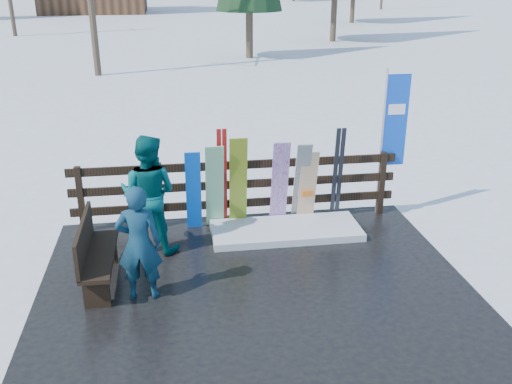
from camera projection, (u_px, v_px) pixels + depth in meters
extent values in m
plane|color=white|center=(256.00, 291.00, 8.01)|extent=(700.00, 700.00, 0.00)
cube|color=black|center=(256.00, 289.00, 7.99)|extent=(6.00, 5.00, 0.08)
cube|color=black|center=(81.00, 200.00, 9.43)|extent=(0.10, 0.10, 1.15)
cube|color=black|center=(160.00, 195.00, 9.61)|extent=(0.10, 0.10, 1.15)
cube|color=black|center=(237.00, 191.00, 9.79)|extent=(0.10, 0.10, 1.15)
cube|color=black|center=(310.00, 187.00, 9.97)|extent=(0.10, 0.10, 1.15)
cube|color=black|center=(381.00, 183.00, 10.15)|extent=(0.10, 0.10, 1.15)
cube|color=black|center=(237.00, 203.00, 9.87)|extent=(5.60, 0.05, 0.14)
cube|color=black|center=(237.00, 184.00, 9.74)|extent=(5.60, 0.05, 0.14)
cube|color=black|center=(236.00, 165.00, 9.62)|extent=(5.60, 0.05, 0.14)
cube|color=white|center=(286.00, 230.00, 9.53)|extent=(2.48, 1.00, 0.12)
cube|color=black|center=(100.00, 255.00, 7.87)|extent=(0.40, 1.50, 0.06)
cube|color=black|center=(97.00, 292.00, 7.40)|extent=(0.34, 0.06, 0.45)
cube|color=black|center=(105.00, 250.00, 8.51)|extent=(0.34, 0.06, 0.45)
cube|color=black|center=(84.00, 239.00, 7.75)|extent=(0.05, 1.50, 0.50)
cube|color=blue|center=(193.00, 191.00, 9.44)|extent=(0.25, 0.26, 1.42)
cube|color=white|center=(215.00, 187.00, 9.47)|extent=(0.30, 0.37, 1.51)
cube|color=#D6FF22|center=(238.00, 183.00, 9.50)|extent=(0.29, 0.27, 1.62)
cube|color=silver|center=(280.00, 183.00, 9.62)|extent=(0.29, 0.36, 1.53)
cube|color=black|center=(301.00, 183.00, 9.68)|extent=(0.25, 0.42, 1.49)
cube|color=silver|center=(308.00, 187.00, 9.72)|extent=(0.30, 0.31, 1.33)
cube|color=#AC1A15|center=(219.00, 178.00, 9.50)|extent=(0.07, 0.23, 1.76)
cube|color=#AC1A15|center=(225.00, 178.00, 9.51)|extent=(0.07, 0.23, 1.76)
cube|color=black|center=(335.00, 174.00, 9.79)|extent=(0.08, 0.20, 1.69)
cube|color=black|center=(340.00, 174.00, 9.80)|extent=(0.08, 0.20, 1.69)
cylinder|color=silver|center=(381.00, 143.00, 9.93)|extent=(0.04, 0.04, 2.60)
cube|color=blue|center=(396.00, 121.00, 9.81)|extent=(0.42, 0.02, 1.60)
imported|color=#124B5C|center=(139.00, 243.00, 7.43)|extent=(0.61, 0.42, 1.61)
imported|color=#055252|center=(148.00, 194.00, 8.70)|extent=(1.09, 0.97, 1.87)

